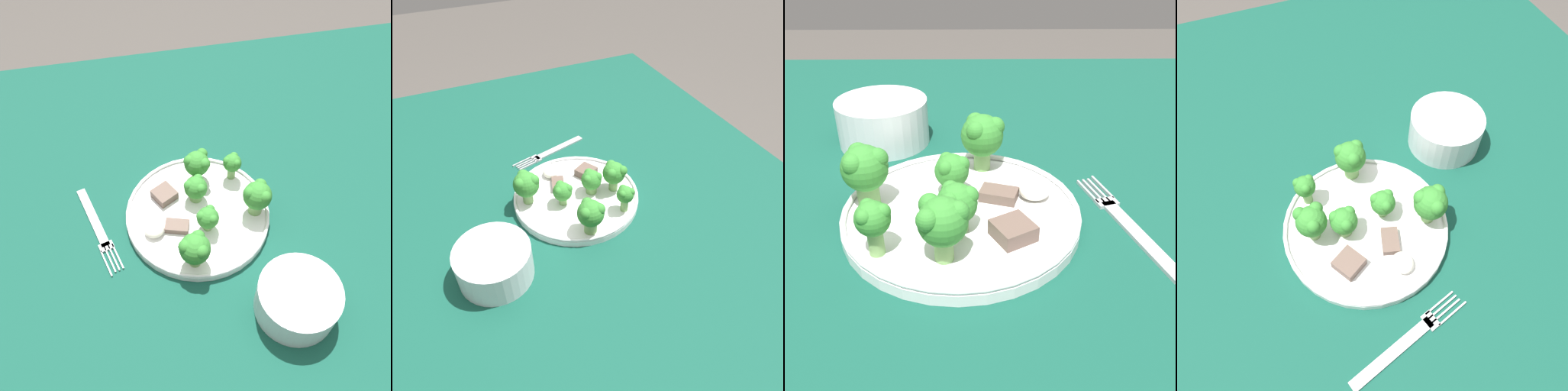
{
  "view_description": "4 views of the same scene",
  "coord_description": "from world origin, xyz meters",
  "views": [
    {
      "loc": [
        0.11,
        0.37,
        1.39
      ],
      "look_at": [
        0.03,
        -0.08,
        0.76
      ],
      "focal_mm": 42.0,
      "sensor_mm": 36.0,
      "label": 1
    },
    {
      "loc": [
        -0.49,
        0.15,
        1.24
      ],
      "look_at": [
        0.0,
        -0.08,
        0.74
      ],
      "focal_mm": 35.0,
      "sensor_mm": 36.0,
      "label": 2
    },
    {
      "loc": [
        0.04,
        -0.45,
        1.0
      ],
      "look_at": [
        0.04,
        -0.07,
        0.75
      ],
      "focal_mm": 42.0,
      "sensor_mm": 36.0,
      "label": 3
    },
    {
      "loc": [
        0.28,
        -0.15,
        1.24
      ],
      "look_at": [
        -0.0,
        -0.04,
        0.76
      ],
      "focal_mm": 35.0,
      "sensor_mm": 36.0,
      "label": 4
    }
  ],
  "objects": [
    {
      "name": "sauce_dollop",
      "position": [
        0.1,
        -0.04,
        0.74
      ],
      "size": [
        0.03,
        0.03,
        0.02
      ],
      "color": "silver",
      "rests_on": "dinner_plate"
    },
    {
      "name": "broccoli_floret_center_back",
      "position": [
        0.01,
        -0.03,
        0.76
      ],
      "size": [
        0.04,
        0.04,
        0.05
      ],
      "color": "#709E56",
      "rests_on": "dinner_plate"
    },
    {
      "name": "meat_slice_front_slice",
      "position": [
        0.07,
        -0.04,
        0.73
      ],
      "size": [
        0.05,
        0.03,
        0.01
      ],
      "color": "brown",
      "rests_on": "dinner_plate"
    },
    {
      "name": "broccoli_floret_mid_cluster",
      "position": [
        0.01,
        -0.14,
        0.77
      ],
      "size": [
        0.05,
        0.04,
        0.06
      ],
      "color": "#709E56",
      "rests_on": "dinner_plate"
    },
    {
      "name": "broccoli_floret_near_rim_left",
      "position": [
        -0.05,
        -0.13,
        0.77
      ],
      "size": [
        0.03,
        0.03,
        0.06
      ],
      "color": "#709E56",
      "rests_on": "dinner_plate"
    },
    {
      "name": "ground_plane",
      "position": [
        0.0,
        0.0,
        0.0
      ],
      "size": [
        8.0,
        8.0,
        0.0
      ],
      "primitive_type": "plane",
      "color": "#4C4742"
    },
    {
      "name": "broccoli_floret_center_left",
      "position": [
        0.02,
        -0.09,
        0.76
      ],
      "size": [
        0.04,
        0.04,
        0.05
      ],
      "color": "#709E56",
      "rests_on": "dinner_plate"
    },
    {
      "name": "fork",
      "position": [
        0.2,
        -0.07,
        0.72
      ],
      "size": [
        0.07,
        0.18,
        0.0
      ],
      "color": "#B2B2B7",
      "rests_on": "table"
    },
    {
      "name": "cream_bowl",
      "position": [
        -0.09,
        0.13,
        0.75
      ],
      "size": [
        0.12,
        0.12,
        0.06
      ],
      "color": "silver",
      "rests_on": "table"
    },
    {
      "name": "dinner_plate",
      "position": [
        0.03,
        -0.06,
        0.73
      ],
      "size": [
        0.25,
        0.25,
        0.02
      ],
      "color": "white",
      "rests_on": "table"
    },
    {
      "name": "meat_slice_middle_slice",
      "position": [
        0.08,
        -0.11,
        0.74
      ],
      "size": [
        0.05,
        0.05,
        0.02
      ],
      "color": "brown",
      "rests_on": "dinner_plate"
    },
    {
      "name": "broccoli_floret_back_left",
      "position": [
        -0.07,
        -0.05,
        0.77
      ],
      "size": [
        0.05,
        0.05,
        0.07
      ],
      "color": "#709E56",
      "rests_on": "dinner_plate"
    },
    {
      "name": "broccoli_floret_front_left",
      "position": [
        0.05,
        0.03,
        0.77
      ],
      "size": [
        0.05,
        0.05,
        0.07
      ],
      "color": "#709E56",
      "rests_on": "dinner_plate"
    },
    {
      "name": "table",
      "position": [
        0.0,
        0.0,
        0.63
      ],
      "size": [
        1.25,
        1.07,
        0.72
      ],
      "color": "#114738",
      "rests_on": "ground_plane"
    }
  ]
}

